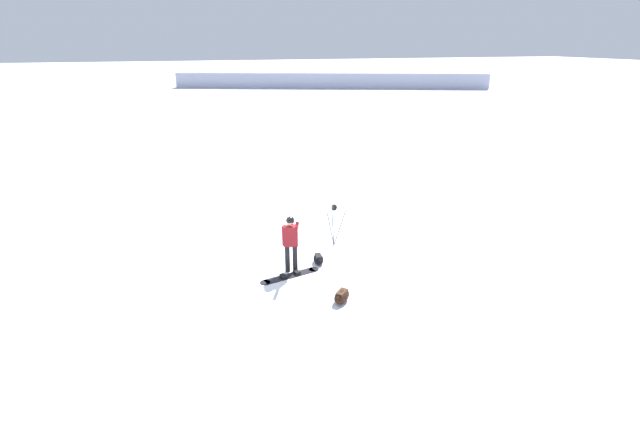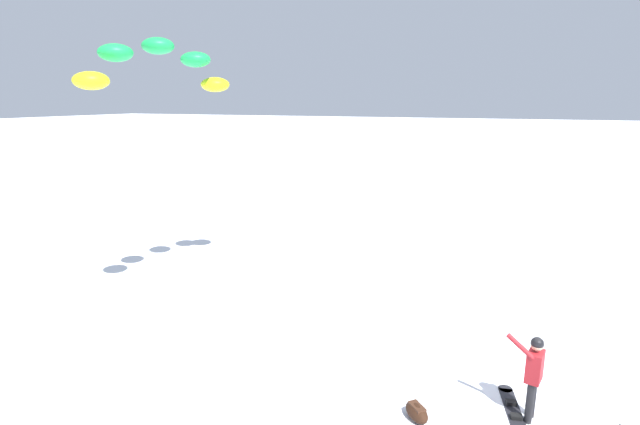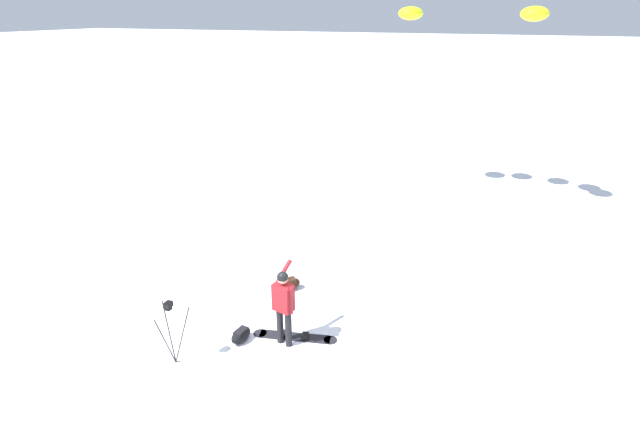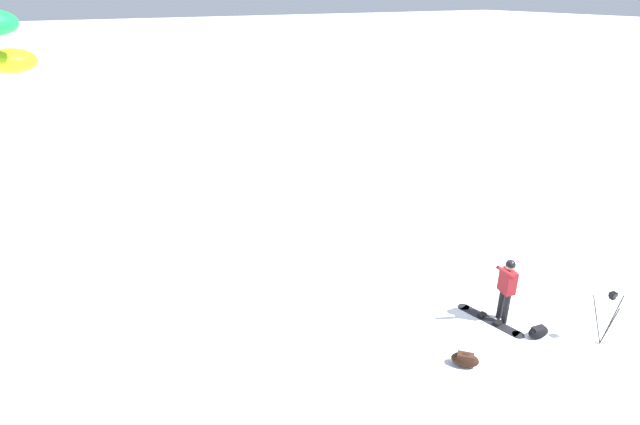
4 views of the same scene
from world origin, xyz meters
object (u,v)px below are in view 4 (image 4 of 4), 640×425
(snowboarder, at_px, (507,284))
(camera_tripod, at_px, (610,308))
(snowboard, at_px, (490,320))
(gear_bag_small, at_px, (538,332))
(gear_bag_large, at_px, (465,359))

(snowboarder, bearing_deg, camera_tripod, 37.13)
(camera_tripod, bearing_deg, snowboarder, -142.87)
(snowboarder, relative_size, snowboard, 0.97)
(camera_tripod, distance_m, gear_bag_small, 1.62)
(snowboarder, height_order, snowboard, snowboarder)
(gear_bag_large, relative_size, gear_bag_small, 1.14)
(camera_tripod, height_order, gear_bag_small, camera_tripod)
(snowboard, xyz_separation_m, gear_bag_large, (0.93, -1.71, 0.14))
(snowboard, relative_size, gear_bag_large, 2.76)
(gear_bag_large, bearing_deg, snowboard, 118.58)
(gear_bag_large, height_order, camera_tripod, camera_tripod)
(camera_tripod, xyz_separation_m, gear_bag_small, (-0.87, -1.08, -0.84))
(snowboard, bearing_deg, snowboarder, 67.62)
(gear_bag_small, bearing_deg, snowboard, -152.50)
(snowboarder, bearing_deg, gear_bag_large, -67.35)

